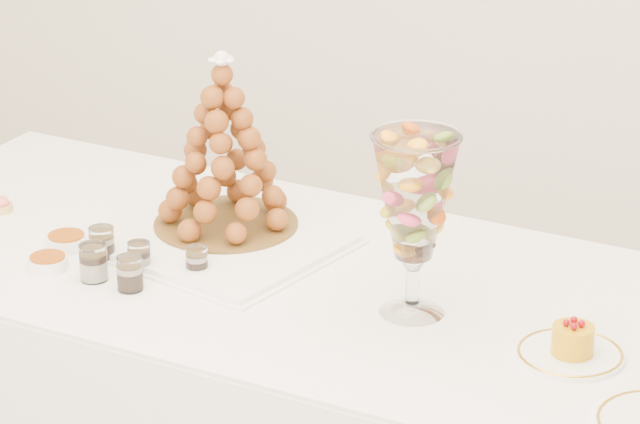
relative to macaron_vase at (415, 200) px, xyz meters
The scene contains 13 objects.
lace_tray 0.59m from the macaron_vase, 167.37° to the left, with size 0.54×0.41×0.02m, color white.
macaron_vase is the anchor object (origin of this frame).
cake_plate 0.41m from the macaron_vase, ahead, with size 0.20×0.20×0.01m, color white.
pink_tart 1.05m from the macaron_vase, behind, with size 0.05×0.05×0.03m.
verrine_a 0.71m from the macaron_vase, behind, with size 0.05×0.05×0.07m, color white.
verrine_b 0.61m from the macaron_vase, behind, with size 0.05×0.05×0.06m, color white.
verrine_c 0.50m from the macaron_vase, behind, with size 0.05×0.05×0.06m, color white.
verrine_d 0.68m from the macaron_vase, 167.29° to the right, with size 0.06×0.06×0.08m, color white.
verrine_e 0.60m from the macaron_vase, 164.55° to the right, with size 0.05×0.05×0.07m, color white.
ramekin_back 0.81m from the macaron_vase, behind, with size 0.09×0.09×0.03m, color white.
ramekin_front 0.80m from the macaron_vase, 169.30° to the right, with size 0.08×0.08×0.03m, color white.
croquembouche 0.54m from the macaron_vase, 160.50° to the left, with size 0.31×0.31×0.39m.
mousse_cake 0.39m from the macaron_vase, ahead, with size 0.08×0.08×0.07m.
Camera 1 is at (1.22, -2.29, 2.15)m, focal length 85.00 mm.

